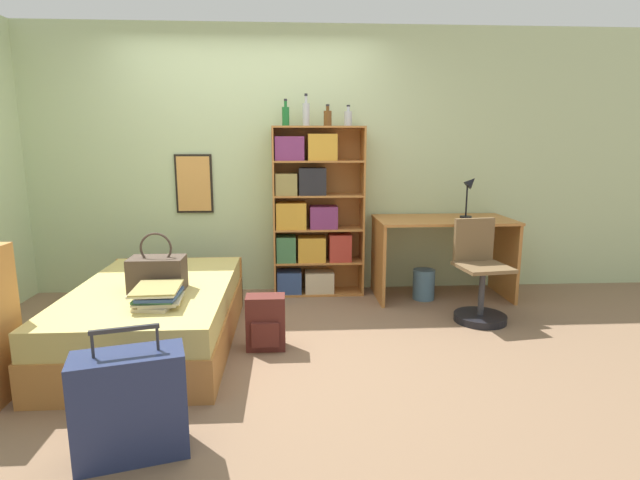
{
  "coord_description": "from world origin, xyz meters",
  "views": [
    {
      "loc": [
        0.38,
        -3.59,
        1.49
      ],
      "look_at": [
        0.61,
        0.18,
        0.75
      ],
      "focal_mm": 28.0,
      "sensor_mm": 36.0,
      "label": 1
    }
  ],
  "objects_px": {
    "bottle_clear": "(328,118)",
    "book_stack_on_bed": "(158,296)",
    "backpack": "(266,323)",
    "desk": "(443,242)",
    "bed": "(156,315)",
    "suitcase": "(131,405)",
    "bottle_brown": "(306,114)",
    "bottle_blue": "(348,118)",
    "handbag": "(157,273)",
    "desk_lamp": "(470,189)",
    "bottle_green": "(286,116)",
    "bookcase": "(310,216)",
    "waste_bin": "(424,284)",
    "desk_chair": "(479,288)"
  },
  "relations": [
    {
      "from": "handbag",
      "to": "bookcase",
      "type": "xyz_separation_m",
      "value": [
        1.14,
        1.35,
        0.2
      ]
    },
    {
      "from": "desk",
      "to": "waste_bin",
      "type": "bearing_deg",
      "value": -159.98
    },
    {
      "from": "bottle_clear",
      "to": "backpack",
      "type": "bearing_deg",
      "value": -112.59
    },
    {
      "from": "bed",
      "to": "desk",
      "type": "relative_size",
      "value": 1.42
    },
    {
      "from": "book_stack_on_bed",
      "to": "desk_lamp",
      "type": "bearing_deg",
      "value": 30.76
    },
    {
      "from": "bottle_blue",
      "to": "bookcase",
      "type": "bearing_deg",
      "value": 179.47
    },
    {
      "from": "handbag",
      "to": "suitcase",
      "type": "bearing_deg",
      "value": -82.1
    },
    {
      "from": "suitcase",
      "to": "bookcase",
      "type": "distance_m",
      "value": 2.83
    },
    {
      "from": "book_stack_on_bed",
      "to": "bottle_brown",
      "type": "height_order",
      "value": "bottle_brown"
    },
    {
      "from": "bottle_green",
      "to": "bottle_brown",
      "type": "relative_size",
      "value": 0.84
    },
    {
      "from": "bottle_clear",
      "to": "bottle_brown",
      "type": "bearing_deg",
      "value": 173.42
    },
    {
      "from": "waste_bin",
      "to": "bottle_clear",
      "type": "bearing_deg",
      "value": 166.24
    },
    {
      "from": "book_stack_on_bed",
      "to": "desk_chair",
      "type": "relative_size",
      "value": 0.44
    },
    {
      "from": "bottle_clear",
      "to": "book_stack_on_bed",
      "type": "bearing_deg",
      "value": -126.49
    },
    {
      "from": "desk",
      "to": "waste_bin",
      "type": "distance_m",
      "value": 0.44
    },
    {
      "from": "bottle_brown",
      "to": "bottle_clear",
      "type": "xyz_separation_m",
      "value": [
        0.2,
        -0.02,
        -0.04
      ]
    },
    {
      "from": "handbag",
      "to": "backpack",
      "type": "relative_size",
      "value": 1.04
    },
    {
      "from": "bottle_blue",
      "to": "desk_chair",
      "type": "distance_m",
      "value": 1.96
    },
    {
      "from": "suitcase",
      "to": "book_stack_on_bed",
      "type": "bearing_deg",
      "value": 95.59
    },
    {
      "from": "book_stack_on_bed",
      "to": "bottle_blue",
      "type": "bearing_deg",
      "value": 49.88
    },
    {
      "from": "bed",
      "to": "bookcase",
      "type": "xyz_separation_m",
      "value": [
        1.21,
        1.22,
        0.56
      ]
    },
    {
      "from": "backpack",
      "to": "desk_chair",
      "type": "bearing_deg",
      "value": 15.76
    },
    {
      "from": "bottle_brown",
      "to": "desk",
      "type": "distance_m",
      "value": 1.79
    },
    {
      "from": "suitcase",
      "to": "desk_chair",
      "type": "relative_size",
      "value": 0.76
    },
    {
      "from": "bottle_green",
      "to": "desk_lamp",
      "type": "height_order",
      "value": "bottle_green"
    },
    {
      "from": "bed",
      "to": "desk_chair",
      "type": "relative_size",
      "value": 2.14
    },
    {
      "from": "desk_lamp",
      "to": "desk_chair",
      "type": "distance_m",
      "value": 1.05
    },
    {
      "from": "bed",
      "to": "suitcase",
      "type": "bearing_deg",
      "value": -80.09
    },
    {
      "from": "handbag",
      "to": "bottle_brown",
      "type": "bearing_deg",
      "value": 50.38
    },
    {
      "from": "book_stack_on_bed",
      "to": "desk_chair",
      "type": "height_order",
      "value": "desk_chair"
    },
    {
      "from": "backpack",
      "to": "waste_bin",
      "type": "distance_m",
      "value": 1.83
    },
    {
      "from": "handbag",
      "to": "book_stack_on_bed",
      "type": "height_order",
      "value": "handbag"
    },
    {
      "from": "handbag",
      "to": "bottle_clear",
      "type": "bearing_deg",
      "value": 45.11
    },
    {
      "from": "desk_lamp",
      "to": "suitcase",
      "type": "bearing_deg",
      "value": -135.45
    },
    {
      "from": "bottle_green",
      "to": "bottle_clear",
      "type": "height_order",
      "value": "bottle_green"
    },
    {
      "from": "bottle_green",
      "to": "desk_chair",
      "type": "distance_m",
      "value": 2.34
    },
    {
      "from": "book_stack_on_bed",
      "to": "desk_lamp",
      "type": "distance_m",
      "value": 3.05
    },
    {
      "from": "suitcase",
      "to": "desk",
      "type": "bearing_deg",
      "value": 47.15
    },
    {
      "from": "bookcase",
      "to": "backpack",
      "type": "xyz_separation_m",
      "value": [
        -0.39,
        -1.36,
        -0.59
      ]
    },
    {
      "from": "backpack",
      "to": "desk",
      "type": "bearing_deg",
      "value": 35.15
    },
    {
      "from": "book_stack_on_bed",
      "to": "bottle_blue",
      "type": "distance_m",
      "value": 2.51
    },
    {
      "from": "handbag",
      "to": "bottle_blue",
      "type": "height_order",
      "value": "bottle_blue"
    },
    {
      "from": "desk",
      "to": "handbag",
      "type": "bearing_deg",
      "value": -154.42
    },
    {
      "from": "bottle_clear",
      "to": "bottle_green",
      "type": "bearing_deg",
      "value": 175.36
    },
    {
      "from": "bottle_clear",
      "to": "bottle_blue",
      "type": "xyz_separation_m",
      "value": [
        0.2,
        0.03,
        -0.0
      ]
    },
    {
      "from": "bottle_brown",
      "to": "bottle_blue",
      "type": "xyz_separation_m",
      "value": [
        0.4,
        0.01,
        -0.04
      ]
    },
    {
      "from": "bed",
      "to": "bottle_green",
      "type": "xyz_separation_m",
      "value": [
        0.98,
        1.22,
        1.51
      ]
    },
    {
      "from": "suitcase",
      "to": "backpack",
      "type": "relative_size",
      "value": 1.63
    },
    {
      "from": "bottle_brown",
      "to": "desk_lamp",
      "type": "xyz_separation_m",
      "value": [
        1.56,
        -0.14,
        -0.7
      ]
    },
    {
      "from": "bookcase",
      "to": "suitcase",
      "type": "bearing_deg",
      "value": -110.4
    }
  ]
}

